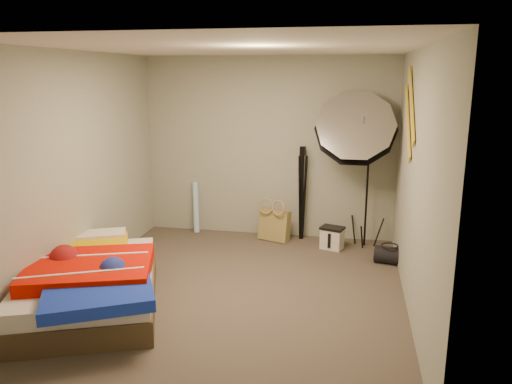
% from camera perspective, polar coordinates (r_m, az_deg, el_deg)
% --- Properties ---
extents(floor, '(4.00, 4.00, 0.00)m').
position_cam_1_polar(floor, '(5.42, -2.30, -11.22)').
color(floor, '#50453A').
rests_on(floor, ground).
extents(ceiling, '(4.00, 4.00, 0.00)m').
position_cam_1_polar(ceiling, '(4.94, -2.57, 16.18)').
color(ceiling, silver).
rests_on(ceiling, wall_back).
extents(wall_back, '(3.50, 0.00, 3.50)m').
position_cam_1_polar(wall_back, '(6.97, 1.40, 5.06)').
color(wall_back, '#969C8B').
rests_on(wall_back, floor).
extents(wall_front, '(3.50, 0.00, 3.50)m').
position_cam_1_polar(wall_front, '(3.19, -10.83, -5.29)').
color(wall_front, '#969C8B').
rests_on(wall_front, floor).
extents(wall_left, '(0.00, 4.00, 4.00)m').
position_cam_1_polar(wall_left, '(5.70, -19.83, 2.39)').
color(wall_left, '#969C8B').
rests_on(wall_left, floor).
extents(wall_right, '(0.00, 4.00, 4.00)m').
position_cam_1_polar(wall_right, '(4.94, 17.74, 0.96)').
color(wall_right, '#969C8B').
rests_on(wall_right, floor).
extents(tote_bag, '(0.47, 0.33, 0.45)m').
position_cam_1_polar(tote_bag, '(6.92, 2.12, -3.79)').
color(tote_bag, '#A39454').
rests_on(tote_bag, floor).
extents(wrapping_roll, '(0.15, 0.22, 0.73)m').
position_cam_1_polar(wrapping_roll, '(7.30, -6.88, -1.76)').
color(wrapping_roll, '#59A5D5').
rests_on(wrapping_roll, floor).
extents(camera_case, '(0.32, 0.27, 0.27)m').
position_cam_1_polar(camera_case, '(6.68, 8.69, -5.29)').
color(camera_case, silver).
rests_on(camera_case, floor).
extents(duffel_bag, '(0.38, 0.28, 0.21)m').
position_cam_1_polar(duffel_bag, '(6.32, 14.98, -6.99)').
color(duffel_bag, black).
rests_on(duffel_bag, floor).
extents(wall_stripe_upper, '(0.02, 0.91, 0.78)m').
position_cam_1_polar(wall_stripe_upper, '(5.44, 17.36, 9.54)').
color(wall_stripe_upper, gold).
rests_on(wall_stripe_upper, wall_right).
extents(wall_stripe_lower, '(0.02, 0.91, 0.78)m').
position_cam_1_polar(wall_stripe_lower, '(5.70, 16.96, 7.69)').
color(wall_stripe_lower, gold).
rests_on(wall_stripe_lower, wall_right).
extents(bed, '(1.90, 2.16, 0.53)m').
position_cam_1_polar(bed, '(5.23, -18.55, -9.73)').
color(bed, '#4B3A26').
rests_on(bed, floor).
extents(photo_umbrella, '(1.27, 0.97, 2.17)m').
position_cam_1_polar(photo_umbrella, '(6.46, 11.32, 6.91)').
color(photo_umbrella, black).
rests_on(photo_umbrella, floor).
extents(camera_tripod, '(0.08, 0.08, 1.30)m').
position_cam_1_polar(camera_tripod, '(6.86, 5.29, 0.61)').
color(camera_tripod, black).
rests_on(camera_tripod, floor).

